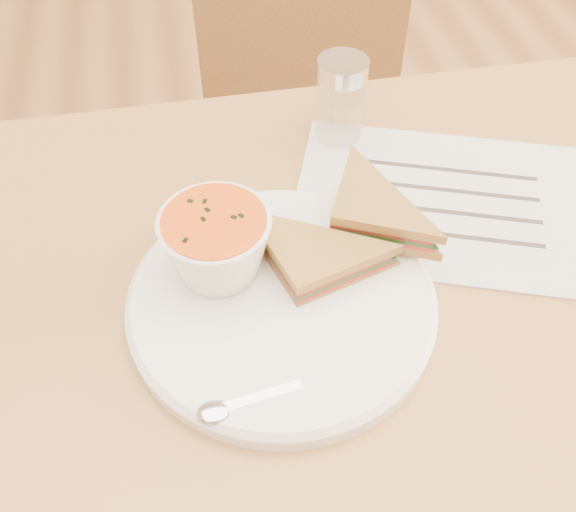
{
  "coord_description": "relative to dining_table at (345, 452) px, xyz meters",
  "views": [
    {
      "loc": [
        -0.15,
        -0.37,
        1.25
      ],
      "look_at": [
        -0.08,
        0.02,
        0.8
      ],
      "focal_mm": 40.0,
      "sensor_mm": 36.0,
      "label": 1
    }
  ],
  "objects": [
    {
      "name": "condiment_shaker",
      "position": [
        0.03,
        0.24,
        0.43
      ],
      "size": [
        0.06,
        0.06,
        0.11
      ],
      "primitive_type": null,
      "rotation": [
        0.0,
        0.0,
        0.01
      ],
      "color": "silver",
      "rests_on": "dining_table"
    },
    {
      "name": "sandwich_half_a",
      "position": [
        -0.08,
        -0.02,
        0.41
      ],
      "size": [
        0.14,
        0.14,
        0.03
      ],
      "primitive_type": null,
      "rotation": [
        0.0,
        0.0,
        0.29
      ],
      "color": "#A47D3A",
      "rests_on": "plate"
    },
    {
      "name": "plate",
      "position": [
        -0.09,
        -0.0,
        0.38
      ],
      "size": [
        0.33,
        0.33,
        0.02
      ],
      "primitive_type": null,
      "rotation": [
        0.0,
        0.0,
        -0.14
      ],
      "color": "white",
      "rests_on": "dining_table"
    },
    {
      "name": "sandwich_half_b",
      "position": [
        -0.03,
        0.05,
        0.42
      ],
      "size": [
        0.15,
        0.15,
        0.03
      ],
      "primitive_type": null,
      "rotation": [
        0.0,
        0.0,
        -0.44
      ],
      "color": "#A47D3A",
      "rests_on": "plate"
    },
    {
      "name": "dining_table",
      "position": [
        0.0,
        0.0,
        0.0
      ],
      "size": [
        1.0,
        0.7,
        0.75
      ],
      "primitive_type": null,
      "color": "olive",
      "rests_on": "floor"
    },
    {
      "name": "paper_menu",
      "position": [
        0.11,
        0.11,
        0.38
      ],
      "size": [
        0.38,
        0.33,
        0.0
      ],
      "primitive_type": null,
      "rotation": [
        0.0,
        0.0,
        -0.35
      ],
      "color": "silver",
      "rests_on": "dining_table"
    },
    {
      "name": "spoon",
      "position": [
        -0.12,
        -0.11,
        0.4
      ],
      "size": [
        0.16,
        0.05,
        0.01
      ],
      "primitive_type": null,
      "rotation": [
        0.0,
        0.0,
        0.16
      ],
      "color": "silver",
      "rests_on": "plate"
    },
    {
      "name": "chair_far",
      "position": [
        0.06,
        0.53,
        0.06
      ],
      "size": [
        0.43,
        0.43,
        0.88
      ],
      "primitive_type": null,
      "rotation": [
        0.0,
        0.0,
        3.04
      ],
      "color": "brown",
      "rests_on": "floor"
    },
    {
      "name": "soup_bowl",
      "position": [
        -0.14,
        0.04,
        0.43
      ],
      "size": [
        0.11,
        0.11,
        0.07
      ],
      "primitive_type": null,
      "rotation": [
        0.0,
        0.0,
        -0.01
      ],
      "color": "white",
      "rests_on": "plate"
    }
  ]
}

